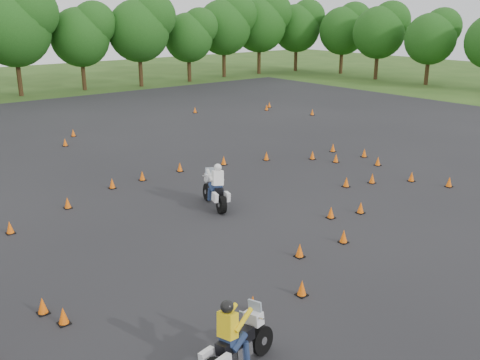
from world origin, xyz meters
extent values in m
plane|color=#2D5119|center=(0.00, 0.00, 0.00)|extent=(140.00, 140.00, 0.00)
plane|color=black|center=(0.00, 6.00, 0.01)|extent=(62.00, 62.00, 0.00)
cone|color=#FF650A|center=(3.36, 0.52, 0.23)|extent=(0.26, 0.26, 0.45)
cone|color=#FF650A|center=(-2.95, 9.59, 0.23)|extent=(0.26, 0.26, 0.45)
cone|color=#FF650A|center=(9.16, 0.12, 0.23)|extent=(0.26, 0.26, 0.45)
cone|color=#FF650A|center=(8.55, 1.69, 0.23)|extent=(0.26, 0.26, 0.45)
cone|color=#FF650A|center=(-4.69, -2.39, 0.23)|extent=(0.26, 0.26, 0.45)
cone|color=#FF650A|center=(9.85, 7.77, 0.23)|extent=(0.26, 0.26, 0.45)
cone|color=#FF650A|center=(-8.87, 0.22, 0.23)|extent=(0.26, 0.26, 0.45)
cone|color=#FF650A|center=(0.65, -0.94, 0.23)|extent=(0.26, 0.26, 0.45)
cone|color=#FF650A|center=(5.50, 3.07, 0.23)|extent=(0.26, 0.26, 0.45)
cone|color=#FF650A|center=(-3.06, -2.60, 0.23)|extent=(0.26, 0.26, 0.45)
cone|color=#FF650A|center=(16.77, 20.95, 0.23)|extent=(0.26, 0.26, 0.45)
cone|color=#FF650A|center=(7.76, 7.37, 0.23)|extent=(0.26, 0.26, 0.45)
cone|color=#FF650A|center=(-1.34, -0.79, 0.23)|extent=(0.26, 0.26, 0.45)
cone|color=#FF650A|center=(-1.30, 9.79, 0.23)|extent=(0.26, 0.26, 0.45)
cone|color=#FF650A|center=(10.32, 5.90, 0.23)|extent=(0.26, 0.26, 0.45)
cone|color=#FF650A|center=(-5.52, 8.37, 0.23)|extent=(0.26, 0.26, 0.45)
cone|color=#FF650A|center=(0.90, 9.93, 0.23)|extent=(0.26, 0.26, 0.45)
cone|color=#FF650A|center=(15.72, 20.11, 0.23)|extent=(0.26, 0.26, 0.45)
cone|color=#FF650A|center=(3.34, 9.51, 0.23)|extent=(0.26, 0.26, 0.45)
cone|color=#FF650A|center=(-1.58, 18.66, 0.23)|extent=(0.26, 0.26, 0.45)
cone|color=#FF650A|center=(2.04, 0.90, 0.23)|extent=(0.26, 0.26, 0.45)
cone|color=#FF650A|center=(-0.19, 20.84, 0.23)|extent=(0.26, 0.26, 0.45)
cone|color=#FF650A|center=(10.56, 22.78, 0.23)|extent=(0.26, 0.26, 0.45)
cone|color=#FF650A|center=(9.52, 4.38, 0.23)|extent=(0.26, 0.26, 0.45)
cone|color=#FF650A|center=(-8.15, 7.16, 0.23)|extent=(0.26, 0.26, 0.45)
cone|color=#FF650A|center=(17.07, 16.32, 0.23)|extent=(0.26, 0.26, 0.45)
cone|color=#FF650A|center=(5.68, 8.79, 0.23)|extent=(0.26, 0.26, 0.45)
cone|color=#FF650A|center=(6.87, 2.68, 0.23)|extent=(0.26, 0.26, 0.45)
cone|color=#FF650A|center=(8.28, 6.15, 0.23)|extent=(0.26, 0.26, 0.45)
cone|color=#FF650A|center=(-9.11, 1.06, 0.23)|extent=(0.26, 0.26, 0.45)
camera|label=1|loc=(-12.86, -11.99, 7.72)|focal=40.00mm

